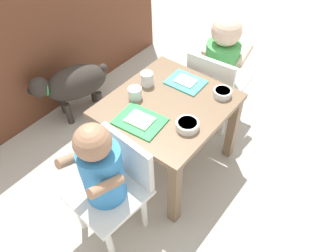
# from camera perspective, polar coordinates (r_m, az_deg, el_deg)

# --- Properties ---
(ground_plane) EXTENTS (7.00, 7.00, 0.00)m
(ground_plane) POSITION_cam_1_polar(r_m,az_deg,el_deg) (1.79, 0.00, -6.21)
(ground_plane) COLOR #B2ADA3
(kitchen_cabinet_back) EXTENTS (1.75, 0.35, 0.85)m
(kitchen_cabinet_back) POSITION_cam_1_polar(r_m,az_deg,el_deg) (2.13, -22.65, 14.75)
(kitchen_cabinet_back) COLOR brown
(kitchen_cabinet_back) RESTS_ON ground
(dining_table) EXTENTS (0.56, 0.52, 0.43)m
(dining_table) POSITION_cam_1_polar(r_m,az_deg,el_deg) (1.53, 0.00, 1.89)
(dining_table) COLOR #7A6047
(dining_table) RESTS_ON ground
(seated_child_left) EXTENTS (0.30, 0.30, 0.66)m
(seated_child_left) POSITION_cam_1_polar(r_m,az_deg,el_deg) (1.27, -11.02, -7.89)
(seated_child_left) COLOR white
(seated_child_left) RESTS_ON ground
(seated_child_right) EXTENTS (0.30, 0.30, 0.67)m
(seated_child_right) POSITION_cam_1_polar(r_m,az_deg,el_deg) (1.77, 9.29, 11.09)
(seated_child_right) COLOR white
(seated_child_right) RESTS_ON ground
(dog) EXTENTS (0.46, 0.31, 0.34)m
(dog) POSITION_cam_1_polar(r_m,az_deg,el_deg) (1.98, -16.29, 7.13)
(dog) COLOR #332D28
(dog) RESTS_ON ground
(food_tray_left) EXTENTS (0.17, 0.22, 0.02)m
(food_tray_left) POSITION_cam_1_polar(r_m,az_deg,el_deg) (1.39, -4.95, 0.92)
(food_tray_left) COLOR green
(food_tray_left) RESTS_ON dining_table
(food_tray_right) EXTENTS (0.14, 0.18, 0.02)m
(food_tray_right) POSITION_cam_1_polar(r_m,az_deg,el_deg) (1.59, 3.13, 7.72)
(food_tray_right) COLOR #4CC6BC
(food_tray_right) RESTS_ON dining_table
(water_cup_left) EXTENTS (0.06, 0.06, 0.06)m
(water_cup_left) POSITION_cam_1_polar(r_m,az_deg,el_deg) (1.50, -5.80, 5.65)
(water_cup_left) COLOR white
(water_cup_left) RESTS_ON dining_table
(water_cup_right) EXTENTS (0.06, 0.06, 0.07)m
(water_cup_right) POSITION_cam_1_polar(r_m,az_deg,el_deg) (1.57, -3.68, 8.13)
(water_cup_right) COLOR white
(water_cup_right) RESTS_ON dining_table
(cereal_bowl_right_side) EXTENTS (0.09, 0.09, 0.03)m
(cereal_bowl_right_side) POSITION_cam_1_polar(r_m,az_deg,el_deg) (1.53, 9.52, 5.78)
(cereal_bowl_right_side) COLOR white
(cereal_bowl_right_side) RESTS_ON dining_table
(veggie_bowl_near) EXTENTS (0.10, 0.10, 0.03)m
(veggie_bowl_near) POSITION_cam_1_polar(r_m,az_deg,el_deg) (1.35, 3.42, 0.19)
(veggie_bowl_near) COLOR white
(veggie_bowl_near) RESTS_ON dining_table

